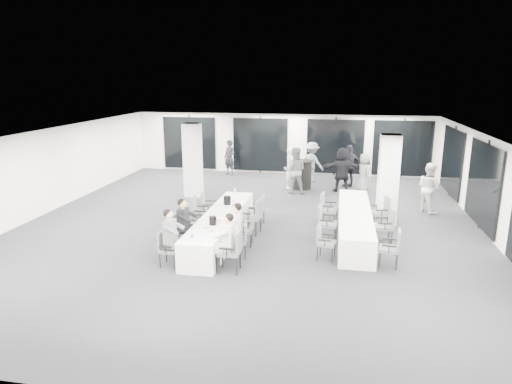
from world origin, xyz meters
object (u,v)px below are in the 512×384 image
chair_main_left_far (207,205)px  chair_side_right_mid (386,224)px  chair_main_right_fourth (254,214)px  standing_guest_e (364,170)px  chair_side_left_far (327,207)px  standing_guest_b (295,168)px  chair_main_left_near (167,246)px  standing_guest_d (349,163)px  banquet_table_main (221,226)px  chair_main_right_mid (247,227)px  ice_bucket_far (227,200)px  chair_side_left_near (324,240)px  chair_main_right_near (233,248)px  chair_main_left_mid (191,220)px  chair_side_left_mid (325,220)px  standing_guest_f (342,166)px  standing_guest_a (291,166)px  chair_side_right_far (382,210)px  chair_side_right_near (393,246)px  chair_main_right_second (241,238)px  chair_main_right_far (259,208)px  standing_guest_c (312,160)px  standing_guest_h (429,184)px  chair_main_left_fourth (199,211)px  chair_main_left_second (180,230)px  ice_bucket_near (213,221)px  banquet_table_side (355,223)px  standing_guest_g (230,155)px  cocktail_table (302,175)px

chair_main_left_far → chair_side_right_mid: size_ratio=0.94×
chair_main_right_fourth → standing_guest_e: bearing=-22.4°
chair_side_left_far → standing_guest_b: (-1.36, 3.69, 0.47)m
chair_main_left_near → standing_guest_d: (4.49, 9.10, 0.50)m
banquet_table_main → chair_main_right_mid: chair_main_right_mid is taller
ice_bucket_far → chair_side_left_near: bearing=-32.7°
chair_main_right_near → chair_main_left_far: bearing=24.3°
chair_main_left_mid → chair_side_left_mid: 3.78m
chair_main_right_near → standing_guest_f: 8.73m
standing_guest_a → chair_side_right_far: bearing=-110.3°
banquet_table_main → chair_side_right_near: (4.57, -1.14, 0.16)m
chair_main_right_second → chair_main_right_far: bearing=-11.2°
standing_guest_d → chair_side_left_near: bearing=60.7°
chair_main_right_near → standing_guest_a: standing_guest_a is taller
standing_guest_c → chair_main_left_mid: bearing=101.2°
chair_main_right_mid → chair_main_right_fourth: size_ratio=0.87×
standing_guest_f → chair_side_left_mid: bearing=81.2°
banquet_table_main → chair_side_left_mid: chair_side_left_mid is taller
standing_guest_a → ice_bucket_far: standing_guest_a is taller
chair_side_right_near → banquet_table_main: bearing=82.8°
chair_side_left_mid → standing_guest_h: size_ratio=0.53×
standing_guest_f → chair_side_right_mid: bearing=97.7°
chair_main_right_mid → chair_side_left_near: (2.08, -0.57, -0.01)m
chair_main_left_near → chair_side_left_far: bearing=140.3°
chair_side_right_far → standing_guest_c: 6.44m
chair_main_right_far → chair_side_left_near: (2.08, -2.41, -0.03)m
standing_guest_b → ice_bucket_far: bearing=67.7°
chair_side_left_mid → standing_guest_b: size_ratio=0.50×
chair_main_left_fourth → chair_side_right_near: 5.69m
chair_main_right_far → standing_guest_c: (1.25, 6.31, 0.45)m
chair_main_left_mid → chair_main_right_far: 2.34m
chair_side_left_far → ice_bucket_far: (-2.94, -0.95, 0.31)m
chair_main_right_mid → chair_main_right_far: (0.00, 1.83, 0.02)m
chair_main_right_second → chair_main_right_fourth: size_ratio=0.89×
chair_main_right_fourth → chair_side_left_far: (2.06, 1.29, -0.03)m
standing_guest_h → chair_side_right_far: bearing=103.8°
chair_main_right_second → chair_main_right_mid: (-0.00, 0.85, -0.01)m
chair_main_left_far → chair_side_left_far: (3.73, 0.42, 0.02)m
chair_main_left_second → chair_main_right_second: bearing=89.0°
standing_guest_e → chair_main_left_far: bearing=106.4°
chair_main_right_second → ice_bucket_near: bearing=62.2°
banquet_table_side → standing_guest_e: 5.31m
banquet_table_side → chair_main_right_mid: bearing=-155.6°
chair_side_left_far → chair_main_right_fourth: bearing=-49.4°
chair_side_left_far → banquet_table_main: bearing=-47.9°
banquet_table_main → standing_guest_b: 5.85m
chair_main_right_mid → standing_guest_f: standing_guest_f is taller
standing_guest_c → standing_guest_g: 3.93m
cocktail_table → standing_guest_g: bearing=149.3°
chair_side_left_mid → standing_guest_f: size_ratio=0.50×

